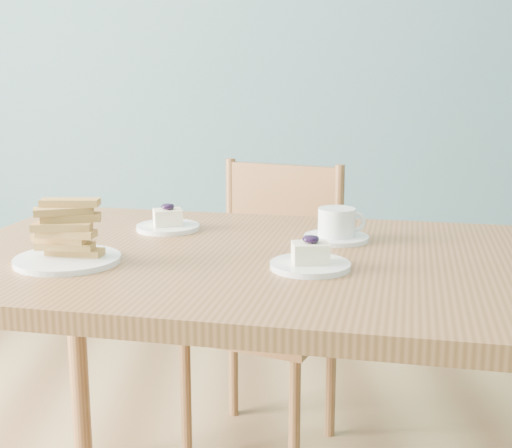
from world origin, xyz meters
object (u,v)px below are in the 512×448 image
cheesecake_plate_far (168,223)px  biscotti_plate (66,241)px  dining_table (285,292)px  cheesecake_plate_near (310,260)px  coffee_cup (337,227)px  dining_chair (266,307)px

cheesecake_plate_far → biscotti_plate: 0.35m
dining_table → cheesecake_plate_near: bearing=-51.2°
cheesecake_plate_far → coffee_cup: bearing=-16.1°
coffee_cup → dining_table: bearing=-133.3°
dining_table → coffee_cup: (0.13, 0.14, 0.11)m
cheesecake_plate_near → dining_chair: bearing=95.1°
cheesecake_plate_near → coffee_cup: coffee_cup is taller
dining_chair → coffee_cup: (0.15, -0.49, 0.36)m
dining_table → cheesecake_plate_far: cheesecake_plate_far is taller
dining_chair → cheesecake_plate_near: dining_chair is taller
coffee_cup → biscotti_plate: bearing=-163.6°
dining_chair → cheesecake_plate_near: 0.81m
dining_chair → cheesecake_plate_far: bearing=-99.2°
cheesecake_plate_near → cheesecake_plate_far: size_ratio=1.04×
dining_chair → biscotti_plate: size_ratio=4.12×
cheesecake_plate_near → cheesecake_plate_far: bearing=132.3°
dining_chair → cheesecake_plate_near: bearing=-60.2°
biscotti_plate → dining_chair: bearing=57.8°
cheesecake_plate_far → coffee_cup: size_ratio=1.03×
dining_chair → cheesecake_plate_near: (0.07, -0.73, 0.35)m
dining_chair → cheesecake_plate_far: 0.57m
cheesecake_plate_far → cheesecake_plate_near: bearing=-47.7°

